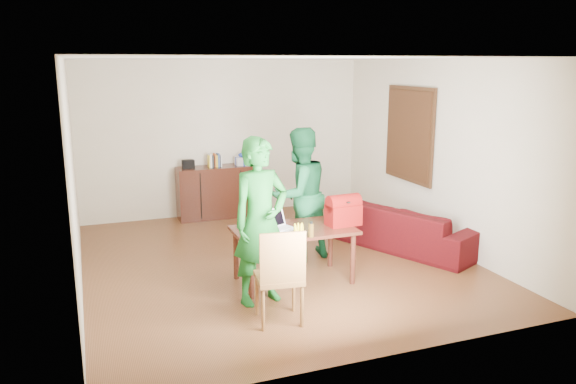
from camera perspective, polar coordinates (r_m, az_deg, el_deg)
name	(u,v)px	position (r m, az deg, el deg)	size (l,w,h in m)	color
room	(274,165)	(7.49, -1.46, 2.71)	(5.20, 5.70, 2.90)	#462811
table	(294,235)	(6.85, 0.59, -4.37)	(1.45, 0.82, 0.68)	black
chair	(279,295)	(5.91, -0.90, -10.38)	(0.52, 0.51, 1.03)	brown
person_near	(260,221)	(6.20, -2.81, -3.00)	(0.68, 0.45, 1.88)	#145B1D
person_far	(299,195)	(7.56, 1.17, -0.29)	(0.88, 0.69, 1.82)	#13582E
laptop	(282,227)	(6.73, -0.64, -3.57)	(0.41, 0.35, 0.24)	white
bananas	(299,234)	(6.52, 1.10, -4.26)	(0.16, 0.10, 0.06)	gold
bottle	(311,229)	(6.48, 2.37, -3.82)	(0.06, 0.06, 0.18)	#583C14
red_bag	(343,213)	(6.97, 5.64, -2.14)	(0.41, 0.24, 0.30)	maroon
sofa	(406,227)	(8.34, 11.86, -3.50)	(2.17, 0.85, 0.63)	#3D080D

